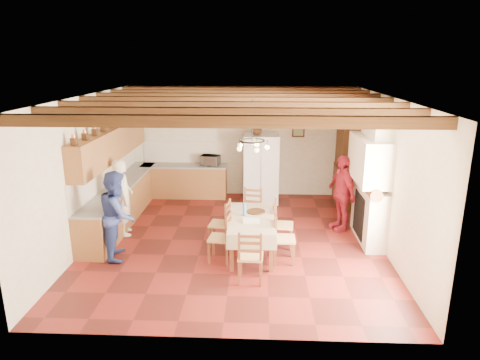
% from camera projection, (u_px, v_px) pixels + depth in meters
% --- Properties ---
extents(floor, '(6.00, 6.50, 0.02)m').
position_uv_depth(floor, '(235.00, 241.00, 9.01)').
color(floor, '#4D1814').
rests_on(floor, ground).
extents(ceiling, '(6.00, 6.50, 0.02)m').
position_uv_depth(ceiling, '(234.00, 96.00, 8.17)').
color(ceiling, white).
rests_on(ceiling, ground).
extents(wall_back, '(6.00, 0.02, 3.00)m').
position_uv_depth(wall_back, '(241.00, 141.00, 11.72)').
color(wall_back, beige).
rests_on(wall_back, ground).
extents(wall_front, '(6.00, 0.02, 3.00)m').
position_uv_depth(wall_front, '(220.00, 238.00, 5.46)').
color(wall_front, beige).
rests_on(wall_front, ground).
extents(wall_left, '(0.02, 6.50, 3.00)m').
position_uv_depth(wall_left, '(87.00, 170.00, 8.72)').
color(wall_left, beige).
rests_on(wall_left, ground).
extents(wall_right, '(0.02, 6.50, 3.00)m').
position_uv_depth(wall_right, '(386.00, 174.00, 8.46)').
color(wall_right, beige).
rests_on(wall_right, ground).
extents(ceiling_beams, '(6.00, 6.30, 0.16)m').
position_uv_depth(ceiling_beams, '(234.00, 101.00, 8.20)').
color(ceiling_beams, '#35180C').
rests_on(ceiling_beams, ground).
extents(lower_cabinets_left, '(0.60, 4.30, 0.86)m').
position_uv_depth(lower_cabinets_left, '(122.00, 203.00, 10.01)').
color(lower_cabinets_left, brown).
rests_on(lower_cabinets_left, ground).
extents(lower_cabinets_back, '(2.30, 0.60, 0.86)m').
position_uv_depth(lower_cabinets_back, '(185.00, 181.00, 11.78)').
color(lower_cabinets_back, brown).
rests_on(lower_cabinets_back, ground).
extents(countertop_left, '(0.62, 4.30, 0.04)m').
position_uv_depth(countertop_left, '(121.00, 185.00, 9.88)').
color(countertop_left, gray).
rests_on(countertop_left, lower_cabinets_left).
extents(countertop_back, '(2.34, 0.62, 0.04)m').
position_uv_depth(countertop_back, '(184.00, 166.00, 11.66)').
color(countertop_back, gray).
rests_on(countertop_back, lower_cabinets_back).
extents(backsplash_left, '(0.03, 4.30, 0.60)m').
position_uv_depth(backsplash_left, '(107.00, 171.00, 9.81)').
color(backsplash_left, white).
rests_on(backsplash_left, ground).
extents(backsplash_back, '(2.30, 0.03, 0.60)m').
position_uv_depth(backsplash_back, '(185.00, 152.00, 11.84)').
color(backsplash_back, white).
rests_on(backsplash_back, ground).
extents(upper_cabinets, '(0.35, 4.20, 0.70)m').
position_uv_depth(upper_cabinets, '(112.00, 144.00, 9.62)').
color(upper_cabinets, brown).
rests_on(upper_cabinets, ground).
extents(fireplace, '(0.56, 1.60, 2.80)m').
position_uv_depth(fireplace, '(368.00, 176.00, 8.69)').
color(fireplace, beige).
rests_on(fireplace, ground).
extents(wall_picture, '(0.34, 0.03, 0.42)m').
position_uv_depth(wall_picture, '(298.00, 129.00, 11.53)').
color(wall_picture, '#312416').
rests_on(wall_picture, ground).
extents(refrigerator, '(0.92, 0.76, 1.81)m').
position_uv_depth(refrigerator, '(261.00, 169.00, 11.25)').
color(refrigerator, white).
rests_on(refrigerator, floor).
extents(hutch, '(0.57, 1.28, 2.29)m').
position_uv_depth(hutch, '(347.00, 162.00, 10.88)').
color(hutch, '#331F0A').
rests_on(hutch, floor).
extents(dining_table, '(0.91, 1.73, 0.75)m').
position_uv_depth(dining_table, '(251.00, 221.00, 8.27)').
color(dining_table, beige).
rests_on(dining_table, floor).
extents(chandelier, '(0.47, 0.47, 0.03)m').
position_uv_depth(chandelier, '(252.00, 141.00, 7.83)').
color(chandelier, black).
rests_on(chandelier, ground).
extents(chair_left_near, '(0.45, 0.47, 0.96)m').
position_uv_depth(chair_left_near, '(220.00, 237.00, 8.01)').
color(chair_left_near, brown).
rests_on(chair_left_near, floor).
extents(chair_left_far, '(0.46, 0.48, 0.96)m').
position_uv_depth(chair_left_far, '(220.00, 223.00, 8.69)').
color(chair_left_far, brown).
rests_on(chair_left_far, floor).
extents(chair_right_near, '(0.40, 0.42, 0.96)m').
position_uv_depth(chair_right_near, '(284.00, 238.00, 7.97)').
color(chair_right_near, brown).
rests_on(chair_right_near, floor).
extents(chair_right_far, '(0.44, 0.45, 0.96)m').
position_uv_depth(chair_right_far, '(283.00, 224.00, 8.62)').
color(chair_right_far, brown).
rests_on(chair_right_far, floor).
extents(chair_end_near, '(0.44, 0.42, 0.96)m').
position_uv_depth(chair_end_near, '(251.00, 255.00, 7.27)').
color(chair_end_near, brown).
rests_on(chair_end_near, floor).
extents(chair_end_far, '(0.48, 0.47, 0.96)m').
position_uv_depth(chair_end_far, '(251.00, 211.00, 9.37)').
color(chair_end_far, brown).
rests_on(chair_end_far, floor).
extents(person_man, '(0.57, 0.70, 1.67)m').
position_uv_depth(person_man, '(123.00, 197.00, 9.16)').
color(person_man, white).
rests_on(person_man, floor).
extents(person_woman_blue, '(0.79, 0.93, 1.70)m').
position_uv_depth(person_woman_blue, '(118.00, 215.00, 8.10)').
color(person_woman_blue, '#32438D').
rests_on(person_woman_blue, floor).
extents(person_woman_red, '(0.72, 1.07, 1.70)m').
position_uv_depth(person_woman_red, '(341.00, 193.00, 9.41)').
color(person_woman_red, '#B62235').
rests_on(person_woman_red, floor).
extents(microwave, '(0.56, 0.45, 0.27)m').
position_uv_depth(microwave, '(210.00, 160.00, 11.59)').
color(microwave, silver).
rests_on(microwave, countertop_back).
extents(fridge_vase, '(0.35, 0.35, 0.29)m').
position_uv_depth(fridge_vase, '(257.00, 129.00, 10.97)').
color(fridge_vase, '#331F0A').
rests_on(fridge_vase, refrigerator).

